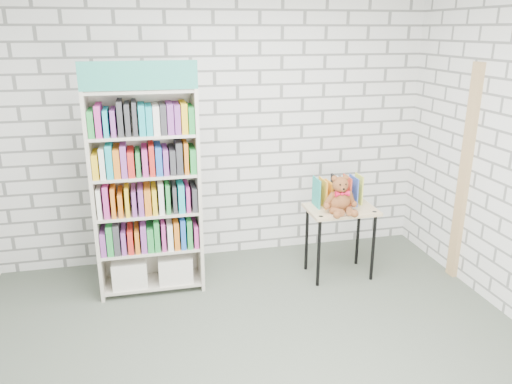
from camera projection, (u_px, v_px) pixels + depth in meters
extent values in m
plane|color=#4B5447|center=(260.00, 363.00, 3.72)|extent=(4.50, 4.50, 0.00)
cube|color=silver|center=(216.00, 129.00, 5.14)|extent=(4.50, 0.02, 2.80)
cube|color=beige|center=(94.00, 198.00, 4.43)|extent=(0.03, 0.37, 1.90)
cube|color=beige|center=(198.00, 191.00, 4.62)|extent=(0.03, 0.37, 1.90)
cube|color=beige|center=(147.00, 188.00, 4.68)|extent=(0.95, 0.02, 1.90)
cube|color=teal|center=(139.00, 76.00, 4.03)|extent=(0.95, 0.02, 0.23)
cube|color=beige|center=(154.00, 282.00, 4.80)|extent=(0.89, 0.35, 0.03)
cube|color=beige|center=(151.00, 247.00, 4.69)|extent=(0.89, 0.35, 0.03)
cube|color=beige|center=(149.00, 212.00, 4.58)|extent=(0.89, 0.35, 0.03)
cube|color=beige|center=(146.00, 174.00, 4.46)|extent=(0.89, 0.35, 0.03)
cube|color=beige|center=(143.00, 134.00, 4.35)|extent=(0.89, 0.35, 0.03)
cube|color=beige|center=(140.00, 90.00, 4.23)|extent=(0.89, 0.35, 0.03)
cube|color=silver|center=(130.00, 271.00, 4.71)|extent=(0.32, 0.31, 0.25)
cube|color=silver|center=(175.00, 266.00, 4.80)|extent=(0.32, 0.31, 0.25)
cube|color=#BF338C|center=(150.00, 234.00, 4.63)|extent=(0.89, 0.31, 0.25)
cube|color=#19A5B2|center=(148.00, 197.00, 4.52)|extent=(0.89, 0.31, 0.25)
cube|color=white|center=(145.00, 159.00, 4.41)|extent=(0.89, 0.31, 0.25)
cube|color=purple|center=(142.00, 119.00, 4.30)|extent=(0.89, 0.31, 0.25)
cube|color=tan|center=(341.00, 209.00, 4.87)|extent=(0.67, 0.46, 0.03)
cylinder|color=black|center=(319.00, 253.00, 4.75)|extent=(0.03, 0.03, 0.69)
cylinder|color=black|center=(307.00, 239.00, 5.08)|extent=(0.03, 0.03, 0.69)
cylinder|color=black|center=(373.00, 248.00, 4.87)|extent=(0.03, 0.03, 0.69)
cylinder|color=black|center=(358.00, 234.00, 5.20)|extent=(0.03, 0.03, 0.69)
cylinder|color=black|center=(321.00, 217.00, 4.65)|extent=(0.04, 0.04, 0.01)
cylinder|color=black|center=(374.00, 212.00, 4.76)|extent=(0.04, 0.04, 0.01)
cube|color=teal|center=(316.00, 193.00, 4.87)|extent=(0.01, 0.20, 0.28)
cube|color=orange|center=(322.00, 192.00, 4.88)|extent=(0.01, 0.20, 0.28)
cube|color=orange|center=(329.00, 192.00, 4.90)|extent=(0.01, 0.20, 0.28)
cube|color=black|center=(335.00, 191.00, 4.91)|extent=(0.01, 0.20, 0.28)
cube|color=white|center=(341.00, 191.00, 4.92)|extent=(0.01, 0.20, 0.28)
cube|color=red|center=(347.00, 191.00, 4.94)|extent=(0.01, 0.20, 0.28)
cube|color=blue|center=(353.00, 190.00, 4.95)|extent=(0.01, 0.20, 0.28)
cube|color=#D3D948|center=(359.00, 190.00, 4.97)|extent=(0.01, 0.20, 0.28)
ellipsoid|color=brown|center=(339.00, 201.00, 4.74)|extent=(0.21, 0.18, 0.21)
sphere|color=brown|center=(340.00, 185.00, 4.68)|extent=(0.15, 0.15, 0.15)
sphere|color=brown|center=(334.00, 178.00, 4.67)|extent=(0.06, 0.06, 0.06)
sphere|color=brown|center=(346.00, 178.00, 4.69)|extent=(0.06, 0.06, 0.06)
sphere|color=brown|center=(343.00, 189.00, 4.63)|extent=(0.06, 0.06, 0.06)
sphere|color=black|center=(340.00, 185.00, 4.62)|extent=(0.02, 0.02, 0.02)
sphere|color=black|center=(346.00, 184.00, 4.63)|extent=(0.02, 0.02, 0.02)
sphere|color=black|center=(344.00, 189.00, 4.61)|extent=(0.02, 0.02, 0.02)
cylinder|color=brown|center=(330.00, 199.00, 4.69)|extent=(0.11, 0.09, 0.15)
cylinder|color=brown|center=(351.00, 198.00, 4.73)|extent=(0.11, 0.09, 0.15)
sphere|color=brown|center=(327.00, 206.00, 4.69)|extent=(0.06, 0.06, 0.06)
sphere|color=brown|center=(354.00, 204.00, 4.74)|extent=(0.06, 0.06, 0.06)
cylinder|color=brown|center=(337.00, 212.00, 4.65)|extent=(0.11, 0.17, 0.09)
cylinder|color=brown|center=(349.00, 211.00, 4.67)|extent=(0.11, 0.17, 0.09)
sphere|color=brown|center=(337.00, 215.00, 4.58)|extent=(0.07, 0.07, 0.07)
sphere|color=brown|center=(355.00, 214.00, 4.61)|extent=(0.07, 0.07, 0.07)
cone|color=red|center=(339.00, 194.00, 4.65)|extent=(0.06, 0.06, 0.06)
cone|color=red|center=(346.00, 194.00, 4.66)|extent=(0.06, 0.06, 0.06)
sphere|color=red|center=(342.00, 194.00, 4.65)|extent=(0.03, 0.03, 0.03)
cube|color=tan|center=(464.00, 175.00, 4.75)|extent=(0.05, 0.12, 2.10)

